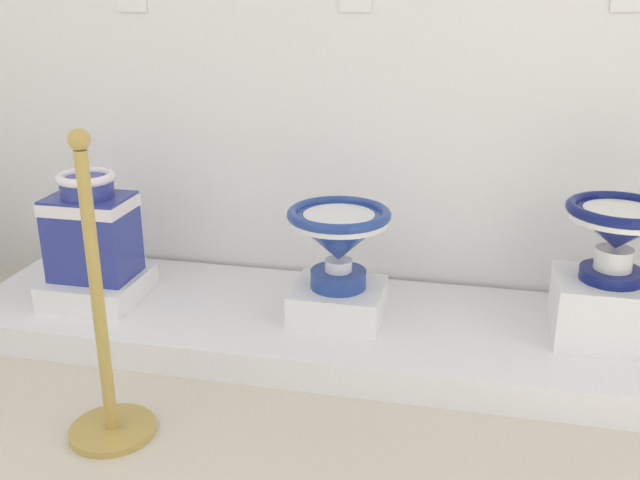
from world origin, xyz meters
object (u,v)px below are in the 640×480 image
Objects in this scene: plinth_block_slender_white at (338,301)px; stanchion_post_near_left at (104,359)px; antique_toilet_slender_white at (339,235)px; plinth_block_rightmost at (98,287)px; plinth_block_pale_glazed at (606,309)px; antique_toilet_pale_glazed at (618,228)px; antique_toilet_rightmost at (91,225)px.

plinth_block_slender_white is 0.97m from stanchion_post_near_left.
antique_toilet_slender_white is 0.40× the size of stanchion_post_near_left.
plinth_block_rightmost is 0.95× the size of antique_toilet_slender_white.
antique_toilet_pale_glazed is (0.00, 0.00, 0.32)m from plinth_block_pale_glazed.
plinth_block_slender_white is at bearing -178.24° from plinth_block_pale_glazed.
antique_toilet_pale_glazed is 0.38× the size of stanchion_post_near_left.
plinth_block_pale_glazed is at bearing 1.76° from antique_toilet_slender_white.
antique_toilet_rightmost is 1.06m from plinth_block_slender_white.
antique_toilet_pale_glazed is at bearing 1.76° from antique_toilet_slender_white.
antique_toilet_slender_white is 1.06× the size of plinth_block_pale_glazed.
stanchion_post_near_left is at bearing -153.84° from antique_toilet_pale_glazed.
stanchion_post_near_left is (0.42, -0.71, 0.10)m from plinth_block_rightmost.
plinth_block_pale_glazed is at bearing 2.33° from antique_toilet_rightmost.
antique_toilet_rightmost is at bearing -177.67° from antique_toilet_pale_glazed.
stanchion_post_near_left is (-0.60, -0.76, 0.09)m from plinth_block_slender_white.
stanchion_post_near_left is (-0.60, -0.76, -0.19)m from antique_toilet_slender_white.
plinth_block_rightmost is 1.00× the size of plinth_block_pale_glazed.
antique_toilet_rightmost is 2.04m from plinth_block_pale_glazed.
antique_toilet_slender_white is 1.03m from plinth_block_pale_glazed.
plinth_block_slender_white is 0.89× the size of antique_toilet_slender_white.
plinth_block_slender_white is at bearing 2.89° from antique_toilet_rightmost.
plinth_block_rightmost is at bearing -177.11° from plinth_block_slender_white.
antique_toilet_pale_glazed is at bearing 2.33° from plinth_block_rightmost.
stanchion_post_near_left is at bearing -59.21° from plinth_block_rightmost.
plinth_block_slender_white is 1.01m from plinth_block_pale_glazed.
antique_toilet_rightmost reaches higher than antique_toilet_pale_glazed.
antique_toilet_rightmost reaches higher than plinth_block_pale_glazed.
plinth_block_rightmost is 0.86× the size of antique_toilet_rightmost.
stanchion_post_near_left is at bearing -128.31° from antique_toilet_slender_white.
stanchion_post_near_left is (0.42, -0.71, -0.18)m from antique_toilet_rightmost.
plinth_block_slender_white is 0.36× the size of stanchion_post_near_left.
stanchion_post_near_left reaches higher than plinth_block_slender_white.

